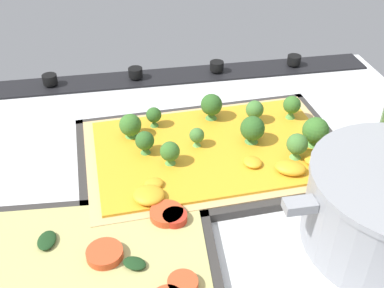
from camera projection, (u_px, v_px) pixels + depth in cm
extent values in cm
cube|color=silver|center=(210.00, 187.00, 67.94)|extent=(82.21, 72.74, 3.00)
cube|color=black|center=(177.00, 75.00, 93.24)|extent=(78.92, 7.00, 0.80)
cylinder|color=black|center=(294.00, 60.00, 96.03)|extent=(2.80, 2.80, 1.80)
cylinder|color=black|center=(217.00, 66.00, 93.67)|extent=(2.80, 2.80, 1.80)
cylinder|color=black|center=(135.00, 72.00, 91.30)|extent=(2.80, 2.80, 1.80)
cylinder|color=black|center=(50.00, 79.00, 88.94)|extent=(2.80, 2.80, 1.80)
cube|color=#33302D|center=(213.00, 156.00, 71.26)|extent=(41.93, 29.12, 0.50)
cube|color=#33302D|center=(194.00, 111.00, 81.32)|extent=(40.63, 3.24, 1.30)
cube|color=#33302D|center=(239.00, 211.00, 60.73)|extent=(40.63, 3.24, 1.30)
cube|color=#33302D|center=(331.00, 138.00, 74.65)|extent=(2.56, 27.14, 1.30)
cube|color=#33302D|center=(83.00, 172.00, 67.40)|extent=(2.56, 27.14, 1.30)
cube|color=tan|center=(213.00, 152.00, 70.82)|extent=(39.42, 26.60, 1.00)
cube|color=gold|center=(213.00, 148.00, 70.42)|extent=(36.24, 23.98, 0.40)
cone|color=#4D8B3F|center=(211.00, 115.00, 76.70)|extent=(1.95, 1.95, 1.30)
sphere|color=#2D5B23|center=(211.00, 105.00, 75.56)|extent=(3.54, 3.54, 3.54)
cone|color=#68AD54|center=(296.00, 154.00, 67.90)|extent=(1.71, 1.71, 1.24)
sphere|color=#427533|center=(297.00, 144.00, 66.86)|extent=(3.11, 3.11, 3.11)
cone|color=#5B9F46|center=(291.00, 114.00, 76.84)|extent=(1.60, 1.60, 1.40)
sphere|color=#386B28|center=(292.00, 105.00, 75.80)|extent=(2.90, 2.90, 2.90)
cone|color=#5B9F46|center=(313.00, 142.00, 70.52)|extent=(2.19, 2.19, 1.17)
sphere|color=#386B28|center=(316.00, 130.00, 69.31)|extent=(3.98, 3.98, 3.98)
cone|color=#68AD54|center=(254.00, 118.00, 75.95)|extent=(1.61, 1.61, 1.18)
sphere|color=#427533|center=(255.00, 109.00, 74.97)|extent=(2.93, 2.93, 2.93)
cone|color=#4D8B3F|center=(252.00, 139.00, 71.24)|extent=(2.07, 2.07, 1.05)
sphere|color=#2D5B23|center=(252.00, 128.00, 70.12)|extent=(3.76, 3.76, 3.76)
cone|color=#5B9F46|center=(131.00, 134.00, 72.53)|extent=(1.91, 1.91, 0.81)
sphere|color=#386B28|center=(130.00, 125.00, 71.55)|extent=(3.47, 3.47, 3.47)
cone|color=#4D8B3F|center=(145.00, 150.00, 68.88)|extent=(1.56, 1.56, 1.13)
sphere|color=#2D5B23|center=(145.00, 141.00, 67.94)|extent=(2.84, 2.84, 2.84)
cone|color=#4D8B3F|center=(154.00, 123.00, 74.85)|extent=(1.36, 1.36, 1.16)
sphere|color=#2D5B23|center=(154.00, 115.00, 73.98)|extent=(2.48, 2.48, 2.48)
cone|color=#5B9F46|center=(170.00, 160.00, 66.79)|extent=(1.58, 1.58, 1.06)
sphere|color=#386B28|center=(170.00, 151.00, 65.86)|extent=(2.87, 2.87, 2.87)
cone|color=#68AD54|center=(197.00, 143.00, 70.40)|extent=(1.26, 1.26, 1.04)
sphere|color=#427533|center=(197.00, 135.00, 69.60)|extent=(2.30, 2.30, 2.30)
ellipsoid|color=gold|center=(314.00, 159.00, 67.08)|extent=(3.57, 3.84, 1.11)
ellipsoid|color=gold|center=(149.00, 195.00, 60.54)|extent=(4.93, 4.77, 1.45)
ellipsoid|color=gold|center=(252.00, 162.00, 66.65)|extent=(3.58, 3.69, 0.99)
ellipsoid|color=gold|center=(290.00, 168.00, 65.14)|extent=(5.26, 4.62, 1.53)
ellipsoid|color=gold|center=(154.00, 184.00, 62.74)|extent=(3.41, 3.24, 0.94)
cube|color=#33302D|center=(85.00, 273.00, 52.98)|extent=(32.04, 24.69, 0.50)
cube|color=#33302D|center=(91.00, 206.00, 61.51)|extent=(30.68, 3.13, 1.30)
cube|color=#33302D|center=(213.00, 259.00, 54.12)|extent=(2.64, 22.83, 1.30)
cube|color=tan|center=(84.00, 269.00, 52.58)|extent=(29.49, 22.15, 0.90)
cylinder|color=#D14723|center=(183.00, 284.00, 49.78)|extent=(3.36, 3.36, 1.00)
cylinder|color=#D14723|center=(105.00, 254.00, 53.22)|extent=(4.27, 4.27, 1.00)
cylinder|color=red|center=(175.00, 218.00, 58.01)|extent=(3.11, 3.11, 1.00)
cylinder|color=#D14723|center=(167.00, 214.00, 58.56)|extent=(4.29, 4.29, 1.00)
ellipsoid|color=#193819|center=(47.00, 240.00, 55.03)|extent=(2.61, 3.44, 0.60)
ellipsoid|color=#193819|center=(134.00, 263.00, 52.20)|extent=(3.32, 3.01, 0.60)
cube|color=gray|center=(300.00, 205.00, 51.15)|extent=(3.60, 2.00, 1.20)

